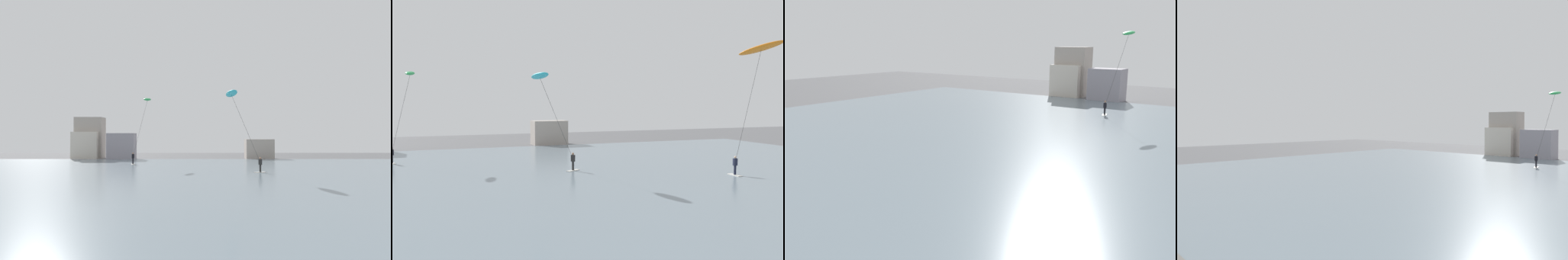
% 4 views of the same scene
% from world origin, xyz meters
% --- Properties ---
extents(water_bay, '(84.00, 52.00, 0.10)m').
position_xyz_m(water_bay, '(0.00, 30.09, 0.05)').
color(water_bay, slate).
rests_on(water_bay, ground).
extents(kitesurfer_orange, '(3.50, 3.89, 11.39)m').
position_xyz_m(kitesurfer_orange, '(21.56, 26.57, 10.10)').
color(kitesurfer_orange, silver).
rests_on(kitesurfer_orange, water_bay).
extents(kitesurfer_cyan, '(4.56, 3.16, 8.85)m').
position_xyz_m(kitesurfer_cyan, '(5.00, 33.89, 7.73)').
color(kitesurfer_cyan, silver).
rests_on(kitesurfer_cyan, water_bay).
extents(kitesurfer_green, '(2.87, 2.70, 9.45)m').
position_xyz_m(kitesurfer_green, '(-6.20, 45.34, 8.01)').
color(kitesurfer_green, silver).
rests_on(kitesurfer_green, water_bay).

